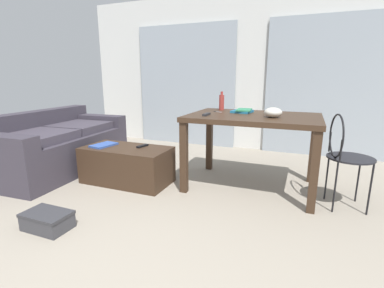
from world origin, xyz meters
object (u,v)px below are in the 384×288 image
object	(u,v)px
scissors	(217,112)
magazine	(104,145)
shoebox	(47,220)
bowl	(273,112)
coffee_table	(127,165)
tv_remote_primary	(143,146)
craft_table	(253,125)
wire_chair	(343,150)
tv_remote_on_table	(206,114)
bottle_near	(222,102)
couch	(57,146)
book_stack	(243,111)

from	to	relation	value
scissors	magazine	size ratio (longest dim) A/B	0.40
magazine	shoebox	xyz separation A→B (m)	(0.29, -1.07, -0.35)
bowl	shoebox	world-z (taller)	bowl
coffee_table	tv_remote_primary	size ratio (longest dim) A/B	6.24
scissors	shoebox	size ratio (longest dim) A/B	0.31
tv_remote_primary	craft_table	bearing A→B (deg)	24.91
wire_chair	tv_remote_on_table	bearing A→B (deg)	-178.40
craft_table	scissors	bearing A→B (deg)	164.89
bowl	scissors	xyz separation A→B (m)	(-0.64, 0.23, -0.05)
bottle_near	bowl	xyz separation A→B (m)	(0.64, -0.42, -0.05)
coffee_table	shoebox	world-z (taller)	coffee_table
wire_chair	bowl	world-z (taller)	bowl
wire_chair	shoebox	xyz separation A→B (m)	(-2.15, -1.31, -0.47)
bowl	magazine	xyz separation A→B (m)	(-1.81, -0.31, -0.42)
scissors	tv_remote_primary	xyz separation A→B (m)	(-0.74, -0.41, -0.37)
coffee_table	scissors	distance (m)	1.18
bowl	wire_chair	bearing A→B (deg)	-6.14
tv_remote_on_table	coffee_table	bearing A→B (deg)	-171.03
bottle_near	magazine	size ratio (longest dim) A/B	0.76
wire_chair	tv_remote_on_table	world-z (taller)	wire_chair
tv_remote_primary	shoebox	bearing A→B (deg)	-85.95
magazine	couch	bearing A→B (deg)	-177.64
book_stack	shoebox	distance (m)	2.15
bottle_near	magazine	world-z (taller)	bottle_near
scissors	magazine	world-z (taller)	scissors
craft_table	tv_remote_on_table	world-z (taller)	tv_remote_on_table
bottle_near	scissors	distance (m)	0.22
wire_chair	book_stack	distance (m)	1.08
craft_table	scissors	size ratio (longest dim) A/B	11.68
bowl	magazine	bearing A→B (deg)	-170.20
book_stack	magazine	bearing A→B (deg)	-158.13
coffee_table	craft_table	size ratio (longest dim) A/B	0.74
bottle_near	tv_remote_on_table	distance (m)	0.53
craft_table	shoebox	distance (m)	2.08
coffee_table	magazine	distance (m)	0.35
bowl	book_stack	world-z (taller)	bowl
book_stack	tv_remote_primary	xyz separation A→B (m)	(-1.02, -0.45, -0.39)
coffee_table	tv_remote_primary	bearing A→B (deg)	32.44
couch	bottle_near	xyz separation A→B (m)	(1.99, 0.64, 0.57)
book_stack	scissors	distance (m)	0.29
tv_remote_primary	wire_chair	bearing A→B (deg)	14.20
couch	tv_remote_primary	size ratio (longest dim) A/B	11.52
craft_table	magazine	size ratio (longest dim) A/B	4.63
craft_table	shoebox	bearing A→B (deg)	-131.48
bowl	tv_remote_on_table	bearing A→B (deg)	-170.88
bowl	scissors	distance (m)	0.68
wire_chair	magazine	size ratio (longest dim) A/B	3.01
tv_remote_on_table	scissors	world-z (taller)	tv_remote_on_table
tv_remote_on_table	craft_table	bearing A→B (deg)	23.31
coffee_table	scissors	world-z (taller)	scissors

